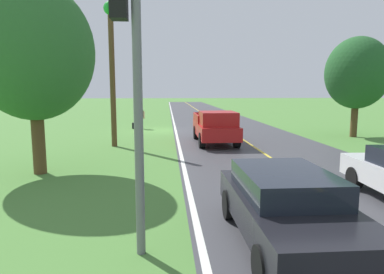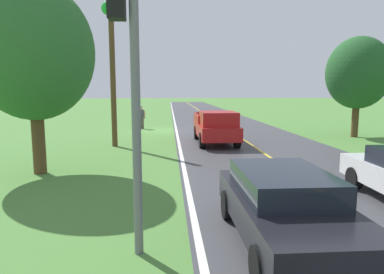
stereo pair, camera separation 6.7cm
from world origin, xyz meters
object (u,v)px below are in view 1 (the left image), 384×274
object	(u,v)px
hitchhiker_walking	(141,116)
traffic_light_mast	(128,53)
suitcase_carried	(135,126)
tree_verge_side	(33,52)
sedan_ahead_same_lane	(286,206)
utility_pole_roadside	(112,77)
tree_far_side_near	(357,73)
pickup_truck_passing	(215,126)

from	to	relation	value
hitchhiker_walking	traffic_light_mast	bearing A→B (deg)	93.85
suitcase_carried	tree_verge_side	distance (m)	14.62
sedan_ahead_same_lane	utility_pole_roadside	size ratio (longest dim) A/B	0.61
tree_far_side_near	sedan_ahead_same_lane	size ratio (longest dim) A/B	1.41
suitcase_carried	tree_verge_side	size ratio (longest dim) A/B	0.07
tree_far_side_near	tree_verge_side	distance (m)	18.32
tree_verge_side	sedan_ahead_same_lane	bearing A→B (deg)	138.18
sedan_ahead_same_lane	utility_pole_roadside	bearing A→B (deg)	-66.94
hitchhiker_walking	tree_verge_side	size ratio (longest dim) A/B	0.26
traffic_light_mast	tree_far_side_near	distance (m)	19.20
utility_pole_roadside	tree_verge_side	world-z (taller)	utility_pole_roadside
traffic_light_mast	tree_far_side_near	size ratio (longest dim) A/B	0.84
sedan_ahead_same_lane	pickup_truck_passing	bearing A→B (deg)	-91.89
suitcase_carried	pickup_truck_passing	world-z (taller)	pickup_truck_passing
utility_pole_roadside	traffic_light_mast	bearing A→B (deg)	100.05
hitchhiker_walking	utility_pole_roadside	size ratio (longest dim) A/B	0.24
traffic_light_mast	tree_verge_side	distance (m)	7.41
suitcase_carried	traffic_light_mast	distance (m)	20.53
traffic_light_mast	utility_pole_roadside	distance (m)	12.24
sedan_ahead_same_lane	hitchhiker_walking	bearing A→B (deg)	-77.97
tree_verge_side	hitchhiker_walking	bearing A→B (deg)	-100.22
hitchhiker_walking	sedan_ahead_same_lane	bearing A→B (deg)	102.03
utility_pole_roadside	tree_verge_side	bearing A→B (deg)	73.23
pickup_truck_passing	tree_verge_side	bearing A→B (deg)	41.17
sedan_ahead_same_lane	traffic_light_mast	bearing A→B (deg)	4.11
traffic_light_mast	sedan_ahead_same_lane	world-z (taller)	traffic_light_mast
pickup_truck_passing	tree_verge_side	world-z (taller)	tree_verge_side
sedan_ahead_same_lane	suitcase_carried	bearing A→B (deg)	-76.78
traffic_light_mast	sedan_ahead_same_lane	distance (m)	4.04
traffic_light_mast	utility_pole_roadside	size ratio (longest dim) A/B	0.72
traffic_light_mast	tree_far_side_near	world-z (taller)	tree_far_side_near
utility_pole_roadside	sedan_ahead_same_lane	bearing A→B (deg)	113.06
hitchhiker_walking	utility_pole_roadside	distance (m)	8.63
pickup_truck_passing	suitcase_carried	bearing A→B (deg)	-56.20
sedan_ahead_same_lane	utility_pole_roadside	xyz separation A→B (m)	(5.04, -11.84, 2.88)
suitcase_carried	traffic_light_mast	size ratio (longest dim) A/B	0.09
traffic_light_mast	sedan_ahead_same_lane	bearing A→B (deg)	-175.89
suitcase_carried	traffic_light_mast	xyz separation A→B (m)	(-1.78, 20.18, 3.32)
hitchhiker_walking	utility_pole_roadside	bearing A→B (deg)	84.58
utility_pole_roadside	tree_far_side_near	bearing A→B (deg)	-170.00
suitcase_carried	traffic_light_mast	bearing A→B (deg)	9.47
sedan_ahead_same_lane	tree_verge_side	world-z (taller)	tree_verge_side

